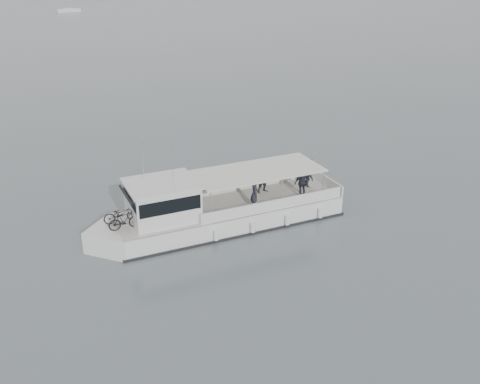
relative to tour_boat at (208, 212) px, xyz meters
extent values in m
plane|color=#505B5E|center=(-0.96, -0.39, -0.84)|extent=(1400.00, 1400.00, 0.00)
cube|color=silver|center=(1.05, 0.21, -0.44)|extent=(11.10, 4.90, 1.16)
cube|color=silver|center=(-4.22, -0.84, -0.44)|extent=(2.86, 2.86, 1.16)
cube|color=beige|center=(1.05, 0.21, 0.14)|extent=(11.10, 4.90, 0.05)
cube|color=black|center=(1.05, 0.21, -0.80)|extent=(11.29, 5.04, 0.16)
cube|color=silver|center=(2.37, 1.87, 0.41)|extent=(7.05, 1.48, 0.54)
cube|color=silver|center=(2.90, -0.83, 0.41)|extent=(7.05, 1.48, 0.54)
cube|color=silver|center=(6.28, 1.24, 0.41)|extent=(0.64, 2.83, 0.54)
cube|color=silver|center=(-2.11, -0.42, 0.95)|extent=(3.28, 2.93, 1.61)
cube|color=black|center=(-3.47, -0.69, 1.08)|extent=(0.93, 2.29, 1.04)
cube|color=black|center=(-2.11, -0.42, 1.21)|extent=(3.11, 2.93, 0.63)
cube|color=silver|center=(-2.11, -0.42, 1.80)|extent=(3.49, 3.14, 0.09)
cube|color=silver|center=(2.46, 0.48, 1.62)|extent=(6.50, 3.82, 0.07)
cylinder|color=silver|center=(-0.11, -1.30, 0.88)|extent=(0.06, 0.06, 1.48)
cylinder|color=silver|center=(-0.60, 1.16, 0.88)|extent=(0.06, 0.06, 1.48)
cylinder|color=silver|center=(5.51, -0.19, 0.88)|extent=(0.06, 0.06, 1.48)
cylinder|color=silver|center=(5.03, 2.27, 0.88)|extent=(0.06, 0.06, 1.48)
cylinder|color=silver|center=(-2.79, 0.27, 2.96)|extent=(0.03, 0.03, 2.33)
cylinder|color=silver|center=(-1.64, -0.96, 2.78)|extent=(0.03, 0.03, 1.97)
cylinder|color=silver|center=(0.04, -1.60, -0.40)|extent=(0.25, 0.25, 0.45)
cylinder|color=silver|center=(1.80, -1.25, -0.40)|extent=(0.25, 0.25, 0.45)
cylinder|color=silver|center=(3.55, -0.90, -0.40)|extent=(0.25, 0.25, 0.45)
cylinder|color=silver|center=(5.31, -0.56, -0.40)|extent=(0.25, 0.25, 0.45)
imported|color=black|center=(-3.94, -0.42, 0.54)|extent=(1.61, 0.82, 0.81)
imported|color=black|center=(-3.80, -1.12, 0.57)|extent=(1.47, 0.67, 0.85)
imported|color=#282B36|center=(2.09, -0.41, 0.89)|extent=(0.43, 0.59, 1.50)
imported|color=#282B36|center=(3.04, 1.24, 0.89)|extent=(0.85, 0.73, 1.50)
imported|color=#282B36|center=(4.67, 0.38, 0.89)|extent=(0.95, 0.59, 1.50)
imported|color=#282B36|center=(5.37, 1.43, 0.89)|extent=(0.59, 0.99, 1.50)
cube|color=silver|center=(-12.24, 110.84, -0.54)|extent=(5.47, 3.26, 0.75)
cube|color=silver|center=(-12.24, 110.84, -0.22)|extent=(2.20, 1.97, 0.45)
camera|label=1|loc=(-3.69, -21.95, 10.84)|focal=40.00mm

